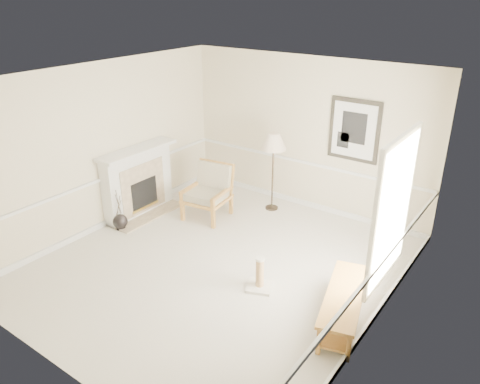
# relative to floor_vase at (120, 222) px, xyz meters

# --- Properties ---
(ground) EXTENTS (5.50, 5.50, 0.00)m
(ground) POSITION_rel_floor_vase_xyz_m (2.15, 0.07, -0.14)
(ground) COLOR silver
(ground) RESTS_ON ground
(room) EXTENTS (5.04, 5.54, 2.92)m
(room) POSITION_rel_floor_vase_xyz_m (2.29, 0.15, 1.72)
(room) COLOR beige
(room) RESTS_ON ground
(fireplace) EXTENTS (0.64, 1.64, 1.31)m
(fireplace) POSITION_rel_floor_vase_xyz_m (-0.19, 0.67, 0.50)
(fireplace) COLOR white
(fireplace) RESTS_ON ground
(floor_vase) EXTENTS (0.26, 0.26, 0.78)m
(floor_vase) POSITION_rel_floor_vase_xyz_m (0.00, 0.00, 0.00)
(floor_vase) COLOR black
(floor_vase) RESTS_ON ground
(armchair) EXTENTS (0.85, 0.90, 1.00)m
(armchair) POSITION_rel_floor_vase_xyz_m (0.95, 1.39, 0.39)
(armchair) COLOR #AF8338
(armchair) RESTS_ON ground
(floor_lamp) EXTENTS (0.52, 0.52, 1.53)m
(floor_lamp) POSITION_rel_floor_vase_xyz_m (1.76, 2.30, 1.19)
(floor_lamp) COLOR black
(floor_lamp) RESTS_ON ground
(bench) EXTENTS (0.83, 1.58, 0.43)m
(bench) POSITION_rel_floor_vase_xyz_m (4.30, -0.03, 0.15)
(bench) COLOR #AF8338
(bench) RESTS_ON ground
(scratching_post) EXTENTS (0.46, 0.46, 0.51)m
(scratching_post) POSITION_rel_floor_vase_xyz_m (3.02, -0.05, 0.02)
(scratching_post) COLOR white
(scratching_post) RESTS_ON ground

